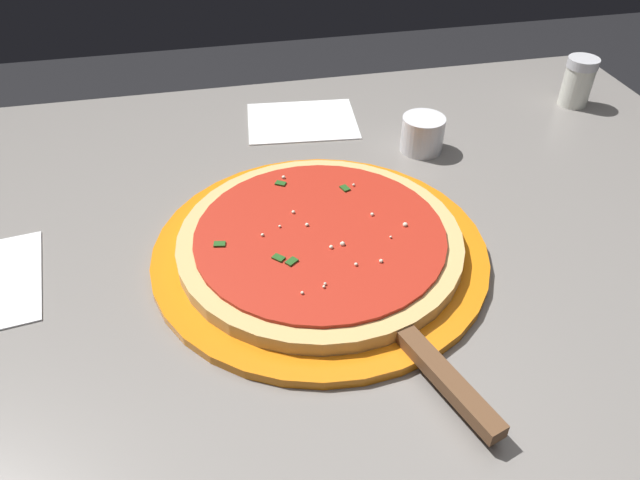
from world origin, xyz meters
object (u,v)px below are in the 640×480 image
at_px(pizza_server, 416,348).
at_px(parmesan_shaker, 578,81).
at_px(serving_plate, 320,251).
at_px(napkin_loose_left, 299,121).
at_px(pizza, 320,240).
at_px(cup_small_sauce, 422,134).

bearing_deg(pizza_server, parmesan_shaker, -133.49).
bearing_deg(serving_plate, parmesan_shaker, -149.66).
bearing_deg(napkin_loose_left, pizza_server, 92.27).
height_order(pizza_server, napkin_loose_left, pizza_server).
relative_size(pizza_server, napkin_loose_left, 1.40).
relative_size(pizza, parmesan_shaker, 4.12).
xyz_separation_m(pizza_server, cup_small_sauce, (-0.13, -0.35, 0.01)).
distance_m(pizza_server, napkin_loose_left, 0.46).
bearing_deg(cup_small_sauce, serving_plate, 45.77).
height_order(pizza_server, cup_small_sauce, cup_small_sauce).
height_order(pizza, pizza_server, pizza).
bearing_deg(pizza, serving_plate, 133.81).
bearing_deg(serving_plate, pizza_server, 108.06).
distance_m(serving_plate, pizza_server, 0.17).
height_order(serving_plate, pizza_server, pizza_server).
height_order(pizza, napkin_loose_left, pizza).
height_order(cup_small_sauce, napkin_loose_left, cup_small_sauce).
relative_size(serving_plate, parmesan_shaker, 4.88).
bearing_deg(pizza, napkin_loose_left, -96.43).
relative_size(pizza, napkin_loose_left, 1.91).
bearing_deg(parmesan_shaker, pizza_server, 46.51).
xyz_separation_m(serving_plate, cup_small_sauce, (-0.18, -0.19, 0.02)).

